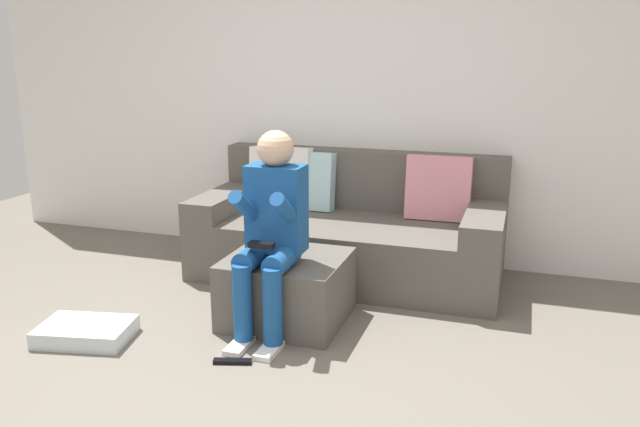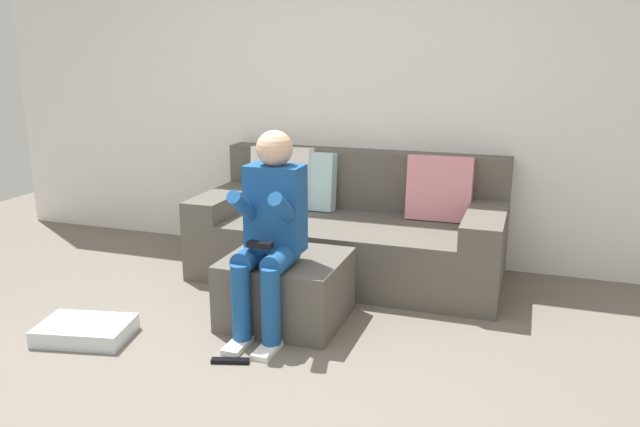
{
  "view_description": "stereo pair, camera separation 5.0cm",
  "coord_description": "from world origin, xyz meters",
  "px_view_note": "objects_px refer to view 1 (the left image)",
  "views": [
    {
      "loc": [
        1.3,
        -2.25,
        1.59
      ],
      "look_at": [
        0.07,
        1.47,
        0.56
      ],
      "focal_mm": 35.44,
      "sensor_mm": 36.0,
      "label": 1
    },
    {
      "loc": [
        1.35,
        -2.24,
        1.59
      ],
      "look_at": [
        0.07,
        1.47,
        0.56
      ],
      "focal_mm": 35.44,
      "sensor_mm": 36.0,
      "label": 2
    }
  ],
  "objects_px": {
    "ottoman": "(287,289)",
    "couch_sectional": "(349,230)",
    "remote_near_ottoman": "(232,361)",
    "storage_bin": "(86,332)",
    "person_seated": "(271,225)"
  },
  "relations": [
    {
      "from": "couch_sectional",
      "to": "remote_near_ottoman",
      "type": "xyz_separation_m",
      "value": [
        -0.19,
        -1.54,
        -0.31
      ]
    },
    {
      "from": "ottoman",
      "to": "remote_near_ottoman",
      "type": "distance_m",
      "value": 0.63
    },
    {
      "from": "couch_sectional",
      "to": "ottoman",
      "type": "xyz_separation_m",
      "value": [
        -0.12,
        -0.93,
        -0.12
      ]
    },
    {
      "from": "ottoman",
      "to": "person_seated",
      "type": "bearing_deg",
      "value": -98.97
    },
    {
      "from": "ottoman",
      "to": "remote_near_ottoman",
      "type": "height_order",
      "value": "ottoman"
    },
    {
      "from": "couch_sectional",
      "to": "person_seated",
      "type": "relative_size",
      "value": 1.85
    },
    {
      "from": "ottoman",
      "to": "storage_bin",
      "type": "relative_size",
      "value": 1.37
    },
    {
      "from": "ottoman",
      "to": "person_seated",
      "type": "xyz_separation_m",
      "value": [
        -0.03,
        -0.16,
        0.44
      ]
    },
    {
      "from": "couch_sectional",
      "to": "storage_bin",
      "type": "xyz_separation_m",
      "value": [
        -1.1,
        -1.54,
        -0.27
      ]
    },
    {
      "from": "storage_bin",
      "to": "ottoman",
      "type": "bearing_deg",
      "value": 31.7
    },
    {
      "from": "ottoman",
      "to": "person_seated",
      "type": "height_order",
      "value": "person_seated"
    },
    {
      "from": "person_seated",
      "to": "storage_bin",
      "type": "bearing_deg",
      "value": -155.12
    },
    {
      "from": "ottoman",
      "to": "couch_sectional",
      "type": "bearing_deg",
      "value": 82.64
    },
    {
      "from": "storage_bin",
      "to": "remote_near_ottoman",
      "type": "relative_size",
      "value": 2.51
    },
    {
      "from": "person_seated",
      "to": "remote_near_ottoman",
      "type": "height_order",
      "value": "person_seated"
    }
  ]
}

